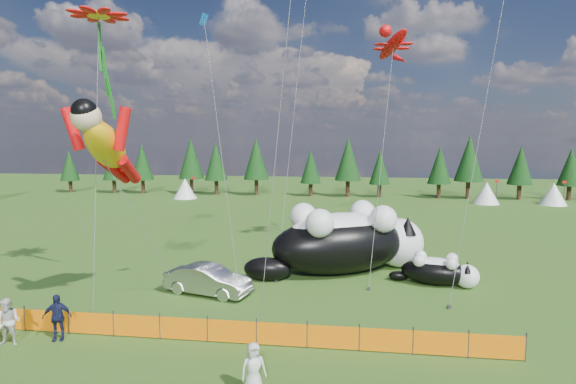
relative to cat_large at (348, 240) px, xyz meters
name	(u,v)px	position (x,y,z in m)	size (l,w,h in m)	color
ground	(249,315)	(-4.55, -7.52, -2.01)	(160.00, 160.00, 0.00)	black
safety_fence	(232,331)	(-4.55, -10.52, -1.51)	(22.06, 0.06, 1.10)	#262626
tree_line	(317,169)	(-4.55, 37.48, 1.99)	(90.00, 4.00, 8.00)	black
festival_tents	(398,192)	(6.45, 32.48, -0.61)	(50.00, 3.20, 2.80)	white
cat_large	(348,240)	(0.00, 0.00, 0.00)	(10.90, 7.63, 4.23)	black
cat_small	(438,270)	(5.01, -1.86, -1.17)	(4.83, 2.50, 1.76)	black
car	(208,280)	(-7.27, -5.04, -1.24)	(1.62, 4.65, 1.53)	#A8A9AD
spectator_b	(8,322)	(-13.21, -11.85, -1.06)	(0.93, 0.55, 1.90)	silver
spectator_c	(57,317)	(-11.64, -11.12, -1.06)	(1.11, 0.57, 1.90)	#151A3B
spectator_e	(254,368)	(-2.96, -13.86, -1.17)	(0.82, 0.53, 1.67)	silver
superhero_kite	(106,146)	(-10.98, -8.00, 5.79)	(5.45, 6.11, 10.39)	#FFB20D
gecko_kite	(393,45)	(2.81, 5.11, 12.52)	(4.43, 11.46, 16.75)	red
flower_kite	(99,19)	(-12.51, -5.41, 12.06)	(3.50, 6.24, 14.86)	red
diamond_kite_a	(206,37)	(-8.25, -1.46, 11.93)	(3.34, 5.02, 15.97)	blue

